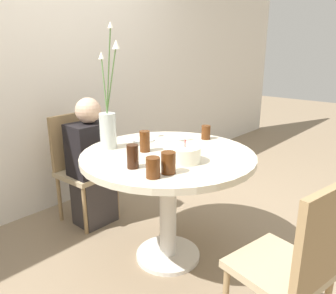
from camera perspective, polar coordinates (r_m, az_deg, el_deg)
The scene contains 14 objects.
ground_plane at distance 2.47m, azimuth 0.00°, elevation -18.46°, with size 16.00×16.00×0.00m, color #89755B.
wall_back at distance 3.08m, azimuth -19.54°, elevation 13.58°, with size 8.00×0.05×2.60m.
dining_table at distance 2.16m, azimuth 0.00°, elevation -4.61°, with size 1.13×1.13×0.78m.
chair_left_flank at distance 2.86m, azimuth -15.10°, elevation -2.49°, with size 0.42×0.42×0.90m.
chair_right_flank at distance 1.66m, azimuth 21.39°, elevation -18.07°, with size 0.47×0.47×0.90m.
birthday_cake at distance 1.94m, azimuth 2.95°, elevation -1.30°, with size 0.19×0.19×0.14m.
flower_vase at distance 2.21m, azimuth -10.37°, elevation 4.33°, with size 0.14×0.25×0.80m.
side_plate at distance 2.41m, azimuth -4.43°, elevation 1.31°, with size 0.18×0.18×0.01m.
drink_glass_0 at distance 2.13m, azimuth -4.07°, elevation 1.00°, with size 0.07×0.07×0.14m.
drink_glass_1 at distance 1.71m, azimuth -2.64°, elevation -3.60°, with size 0.07×0.07×0.11m.
drink_glass_2 at distance 1.85m, azimuth -6.17°, elevation -1.64°, with size 0.07×0.07×0.14m.
drink_glass_3 at distance 1.76m, azimuth 0.06°, elevation -2.76°, with size 0.08×0.08×0.12m.
drink_glass_4 at distance 2.44m, azimuth 6.61°, elevation 2.55°, with size 0.07×0.07×0.10m.
person_boy at distance 2.74m, azimuth -13.07°, elevation -3.38°, with size 0.34×0.24×1.06m.
Camera 1 is at (-1.50, -1.34, 1.43)m, focal length 35.00 mm.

